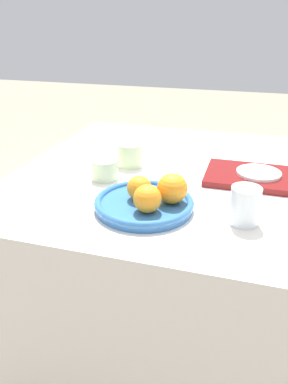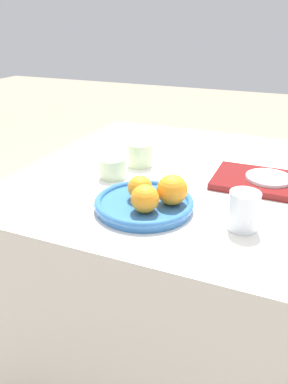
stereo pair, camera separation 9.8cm
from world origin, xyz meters
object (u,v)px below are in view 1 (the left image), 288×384
object	(u,v)px
orange_2	(147,199)
side_plate	(259,173)
fruit_platter	(144,204)
water_glass	(245,206)
orange_1	(139,188)
cup_2	(105,169)
serving_tray	(258,177)
cup_1	(130,155)
orange_0	(172,188)

from	to	relation	value
orange_2	side_plate	size ratio (longest dim) A/B	0.52
fruit_platter	water_glass	world-z (taller)	water_glass
orange_1	side_plate	distance (m)	0.42
orange_2	orange_1	bearing A→B (deg)	123.12
water_glass	side_plate	bearing A→B (deg)	84.14
orange_1	cup_2	world-z (taller)	orange_1
fruit_platter	cup_2	xyz separation A→B (m)	(-0.18, 0.16, 0.02)
fruit_platter	serving_tray	distance (m)	0.41
orange_2	cup_2	world-z (taller)	orange_2
fruit_platter	orange_1	bearing A→B (deg)	143.37
orange_2	serving_tray	size ratio (longest dim) A/B	0.22
orange_2	serving_tray	distance (m)	0.44
orange_1	cup_2	xyz separation A→B (m)	(-0.16, 0.15, -0.02)
fruit_platter	cup_1	world-z (taller)	cup_1
orange_1	cup_2	distance (m)	0.22
fruit_platter	orange_2	bearing A→B (deg)	-64.63
fruit_platter	serving_tray	size ratio (longest dim) A/B	0.82
side_plate	cup_1	world-z (taller)	cup_1
orange_1	cup_1	bearing A→B (deg)	113.37
orange_0	cup_2	size ratio (longest dim) A/B	0.95
water_glass	serving_tray	bearing A→B (deg)	84.14
water_glass	orange_0	bearing A→B (deg)	174.30
orange_2	water_glass	distance (m)	0.24
orange_1	cup_1	world-z (taller)	orange_1
orange_2	serving_tray	bearing A→B (deg)	52.21
water_glass	serving_tray	size ratio (longest dim) A/B	0.30
fruit_platter	side_plate	xyz separation A→B (m)	(0.29, 0.29, 0.01)
fruit_platter	water_glass	size ratio (longest dim) A/B	2.76
orange_0	water_glass	size ratio (longest dim) A/B	0.84
orange_2	cup_2	distance (m)	0.30
fruit_platter	cup_2	world-z (taller)	cup_2
orange_2	water_glass	size ratio (longest dim) A/B	0.74
cup_2	water_glass	bearing A→B (deg)	-20.60
orange_0	orange_2	xyz separation A→B (m)	(-0.05, -0.07, -0.00)
orange_2	cup_1	world-z (taller)	orange_2
side_plate	cup_1	xyz separation A→B (m)	(-0.43, 0.00, 0.01)
serving_tray	side_plate	bearing A→B (deg)	0.00
cup_2	orange_0	bearing A→B (deg)	-30.23
cup_1	orange_1	bearing A→B (deg)	-66.63
orange_2	cup_2	bearing A→B (deg)	133.38
orange_1	orange_2	world-z (taller)	orange_2
fruit_platter	serving_tray	world-z (taller)	fruit_platter
serving_tray	orange_0	bearing A→B (deg)	-128.42
orange_1	cup_2	bearing A→B (deg)	136.85
fruit_platter	serving_tray	xyz separation A→B (m)	(0.29, 0.29, -0.01)
side_plate	cup_2	xyz separation A→B (m)	(-0.47, -0.13, 0.01)
cup_1	cup_2	distance (m)	0.14
side_plate	fruit_platter	bearing A→B (deg)	-134.70
cup_2	side_plate	bearing A→B (deg)	15.35
fruit_platter	orange_0	xyz separation A→B (m)	(0.07, 0.02, 0.05)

